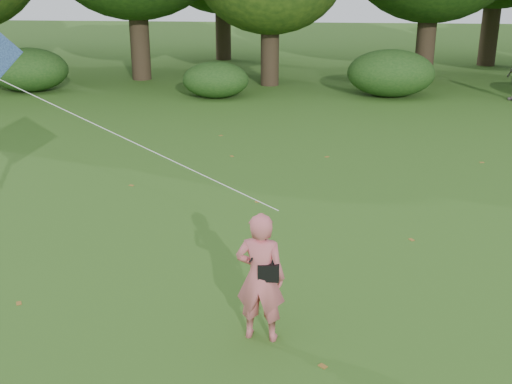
{
  "coord_description": "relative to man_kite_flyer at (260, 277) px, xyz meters",
  "views": [
    {
      "loc": [
        -0.39,
        -8.28,
        5.26
      ],
      "look_at": [
        -1.2,
        2.0,
        1.5
      ],
      "focal_mm": 45.0,
      "sensor_mm": 36.0,
      "label": 1
    }
  ],
  "objects": [
    {
      "name": "man_kite_flyer",
      "position": [
        0.0,
        0.0,
        0.0
      ],
      "size": [
        0.78,
        0.57,
        1.97
      ],
      "primitive_type": "imported",
      "rotation": [
        0.0,
        0.0,
        3.0
      ],
      "color": "#D5646C",
      "rests_on": "ground"
    },
    {
      "name": "shrub_band",
      "position": [
        0.25,
        17.74,
        -0.13
      ],
      "size": [
        39.15,
        3.22,
        1.88
      ],
      "color": "#264919",
      "rests_on": "ground"
    },
    {
      "name": "ground",
      "position": [
        0.97,
        0.13,
        -0.98
      ],
      "size": [
        100.0,
        100.0,
        0.0
      ],
      "primitive_type": "plane",
      "color": "#265114",
      "rests_on": "ground"
    },
    {
      "name": "fallen_leaves",
      "position": [
        0.29,
        5.5,
        -0.98
      ],
      "size": [
        9.55,
        12.16,
        0.01
      ],
      "color": "olive",
      "rests_on": "ground"
    },
    {
      "name": "crossbody_bag",
      "position": [
        0.12,
        -0.03,
        0.13
      ],
      "size": [
        0.43,
        0.2,
        0.74
      ],
      "color": "black",
      "rests_on": "ground"
    }
  ]
}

